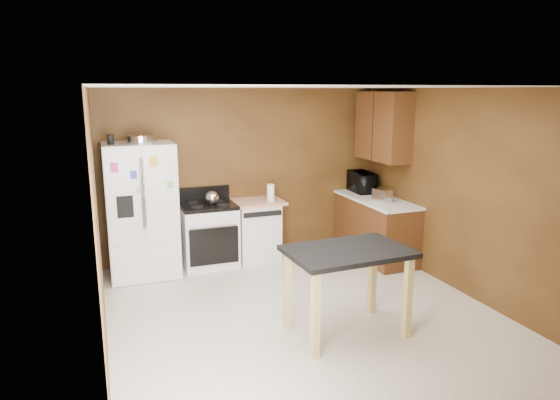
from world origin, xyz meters
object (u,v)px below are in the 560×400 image
gas_range (209,234)px  paper_towel (271,193)px  kettle (212,198)px  dishwasher (256,229)px  refrigerator (142,210)px  roasting_pan (141,139)px  microwave (362,183)px  toaster (382,196)px  green_canister (270,195)px  pen_cup (111,140)px  island (348,263)px

gas_range → paper_towel: bearing=-5.9°
kettle → dishwasher: kettle is taller
kettle → refrigerator: refrigerator is taller
roasting_pan → kettle: 1.25m
paper_towel → microwave: 1.56m
toaster → green_canister: bearing=135.6°
pen_cup → paper_towel: (2.15, 0.06, -0.85)m
refrigerator → dishwasher: size_ratio=2.02×
island → paper_towel: bearing=89.4°
paper_towel → microwave: size_ratio=0.48×
dishwasher → gas_range: bearing=-178.1°
kettle → gas_range: size_ratio=0.18×
kettle → microwave: size_ratio=0.37×
green_canister → paper_towel: bearing=-105.2°
green_canister → island: (-0.08, -2.62, -0.18)m
paper_towel → gas_range: 1.07m
toaster → roasting_pan: bearing=153.9°
kettle → dishwasher: bearing=6.5°
pen_cup → toaster: pen_cup is taller
green_canister → microwave: microwave is taller
pen_cup → paper_towel: 2.31m
gas_range → dishwasher: (0.72, 0.02, -0.01)m
pen_cup → refrigerator: size_ratio=0.07×
toaster → island: (-1.50, -1.80, -0.23)m
pen_cup → green_canister: size_ratio=1.12×
roasting_pan → toaster: size_ratio=1.56×
kettle → paper_towel: bearing=-2.8°
pen_cup → kettle: pen_cup is taller
gas_range → dishwasher: bearing=1.9°
toaster → microwave: size_ratio=0.49×
kettle → island: 2.62m
island → dishwasher: bearing=93.6°
pen_cup → toaster: 3.76m
kettle → green_canister: kettle is taller
green_canister → roasting_pan: bearing=-175.4°
green_canister → toaster: bearing=-30.2°
refrigerator → gas_range: bearing=3.8°
pen_cup → island: bearing=-48.3°
island → gas_range: bearing=109.1°
roasting_pan → paper_towel: 1.95m
roasting_pan → microwave: bearing=1.1°
gas_range → microwave: bearing=0.2°
dishwasher → toaster: bearing=-24.6°
toaster → gas_range: 2.54m
microwave → refrigerator: 3.38m
kettle → toaster: 2.42m
pen_cup → toaster: bearing=-9.2°
paper_towel → green_canister: size_ratio=2.23×
paper_towel → dishwasher: 0.60m
kettle → gas_range: 0.54m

